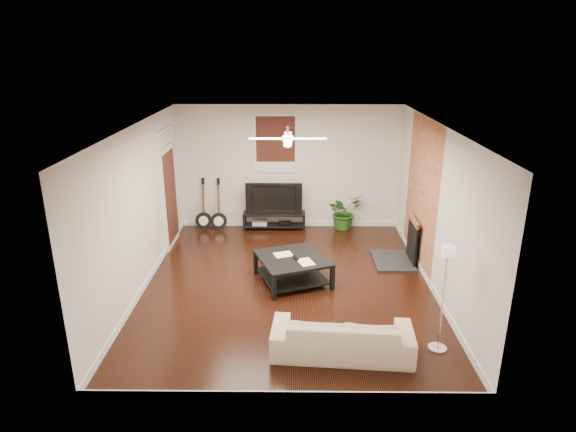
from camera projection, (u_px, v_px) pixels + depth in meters
name	position (u px, v px, depth m)	size (l,w,h in m)	color
room	(288.00, 210.00, 8.27)	(5.01, 6.01, 2.81)	black
brick_accent	(422.00, 193.00, 9.19)	(0.02, 2.20, 2.80)	#A95D36
fireplace	(402.00, 240.00, 9.50)	(0.80, 1.10, 0.92)	black
window_back	(276.00, 144.00, 10.89)	(1.00, 0.06, 1.30)	#37140F
door_left	(169.00, 187.00, 10.13)	(0.08, 1.00, 2.50)	white
tv_stand	(274.00, 221.00, 11.29)	(1.41, 0.38, 0.40)	black
tv	(274.00, 197.00, 11.13)	(1.27, 0.17, 0.73)	black
coffee_table	(293.00, 269.00, 8.77)	(1.13, 1.13, 0.47)	black
sofa	(342.00, 335.00, 6.72)	(1.92, 0.75, 0.56)	tan
floor_lamp	(443.00, 299.00, 6.63)	(0.26, 0.26, 1.57)	silver
potted_plant	(344.00, 212.00, 11.24)	(0.75, 0.65, 0.83)	#235518
guitar_left	(203.00, 204.00, 11.15)	(0.37, 0.26, 1.20)	black
guitar_right	(218.00, 205.00, 11.11)	(0.37, 0.26, 1.20)	black
ceiling_fan	(288.00, 139.00, 7.87)	(1.24, 1.24, 0.32)	white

